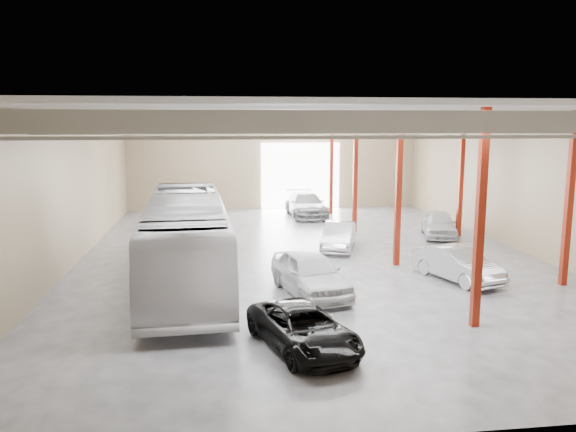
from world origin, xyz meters
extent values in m
cube|color=#434348|center=(0.00, 0.00, 0.00)|extent=(22.00, 32.00, 0.01)
cube|color=#A2A19D|center=(0.00, 0.00, 7.00)|extent=(22.00, 32.00, 0.12)
cube|color=#7C684D|center=(0.00, 16.00, 3.50)|extent=(22.00, 0.12, 7.00)
cube|color=#7C684D|center=(0.00, -16.00, 3.50)|extent=(22.00, 0.12, 7.00)
cube|color=#7C684D|center=(-11.00, 0.00, 3.50)|extent=(0.12, 32.00, 7.00)
cube|color=#7C684D|center=(11.00, 0.00, 3.50)|extent=(0.12, 32.00, 7.00)
cube|color=white|center=(2.00, 15.85, 2.50)|extent=(6.00, 0.20, 5.00)
cube|color=maroon|center=(3.80, -10.00, 3.50)|extent=(0.25, 0.25, 7.00)
cube|color=maroon|center=(3.80, -2.00, 3.50)|extent=(0.25, 0.25, 7.00)
cube|color=maroon|center=(3.80, 6.00, 3.50)|extent=(0.25, 0.25, 7.00)
cube|color=maroon|center=(3.80, 13.00, 3.50)|extent=(0.25, 0.25, 7.00)
cube|color=maroon|center=(9.50, -6.00, 3.50)|extent=(0.25, 0.25, 7.00)
cube|color=maroon|center=(9.50, 4.00, 3.50)|extent=(0.25, 0.25, 7.00)
cube|color=#B2B2AD|center=(0.00, -12.00, 6.55)|extent=(21.60, 0.15, 0.60)
cube|color=#B2B2AD|center=(0.00, -12.00, 6.15)|extent=(21.60, 0.10, 0.10)
cube|color=#B2B2AD|center=(0.00, -6.00, 6.55)|extent=(21.60, 0.15, 0.60)
cube|color=#B2B2AD|center=(0.00, -6.00, 6.15)|extent=(21.60, 0.10, 0.10)
cube|color=#B2B2AD|center=(0.00, 0.00, 6.55)|extent=(21.60, 0.15, 0.60)
cube|color=#B2B2AD|center=(0.00, 0.00, 6.15)|extent=(21.60, 0.10, 0.10)
cube|color=#B2B2AD|center=(0.00, 6.00, 6.55)|extent=(21.60, 0.15, 0.60)
cube|color=#B2B2AD|center=(0.00, 6.00, 6.15)|extent=(21.60, 0.10, 0.10)
cube|color=#B2B2AD|center=(0.00, 12.00, 6.55)|extent=(21.60, 0.15, 0.60)
cube|color=#B2B2AD|center=(0.00, 12.00, 6.15)|extent=(21.60, 0.10, 0.10)
imported|color=silver|center=(-5.66, -4.06, 1.85)|extent=(3.66, 13.39, 3.70)
imported|color=black|center=(-2.00, -11.13, 0.62)|extent=(3.32, 4.91, 1.25)
imported|color=silver|center=(-0.92, -5.90, 0.83)|extent=(2.93, 5.19, 1.66)
imported|color=silver|center=(1.84, 1.50, 0.70)|extent=(2.72, 4.48, 1.39)
imported|color=gray|center=(1.81, 12.00, 0.84)|extent=(2.56, 5.84, 1.67)
imported|color=#B7B7BD|center=(5.50, -4.85, 0.70)|extent=(2.78, 4.50, 1.40)
imported|color=silver|center=(8.30, 4.03, 0.75)|extent=(2.86, 4.70, 1.49)
camera|label=1|loc=(-4.43, -26.47, 6.54)|focal=35.00mm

